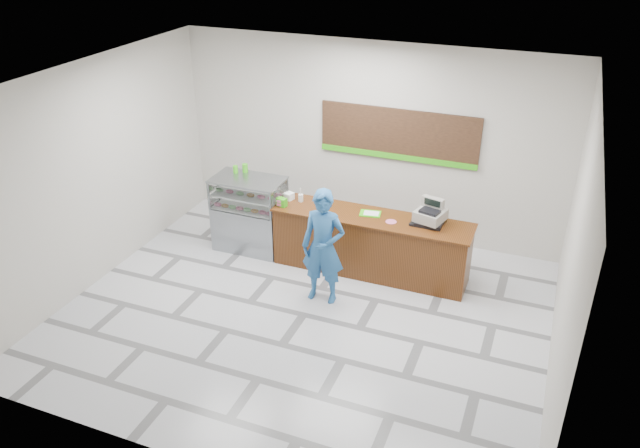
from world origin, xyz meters
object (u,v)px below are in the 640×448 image
at_px(serving_tray, 370,214).
at_px(customer, 323,247).
at_px(sales_counter, 371,244).
at_px(display_case, 249,213).
at_px(cash_register, 431,215).

xyz_separation_m(serving_tray, customer, (-0.39, -1.09, -0.12)).
bearing_deg(sales_counter, display_case, -179.99).
bearing_deg(cash_register, sales_counter, -158.66).
height_order(sales_counter, customer, customer).
height_order(serving_tray, customer, customer).
bearing_deg(serving_tray, cash_register, -7.27).
bearing_deg(sales_counter, serving_tray, 123.30).
relative_size(sales_counter, customer, 1.78).
distance_m(display_case, customer, 2.07).
height_order(cash_register, customer, customer).
xyz_separation_m(sales_counter, customer, (-0.44, -1.02, 0.40)).
xyz_separation_m(sales_counter, cash_register, (0.92, 0.11, 0.66)).
bearing_deg(display_case, cash_register, 2.04).
distance_m(sales_counter, customer, 1.18).
height_order(sales_counter, serving_tray, serving_tray).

